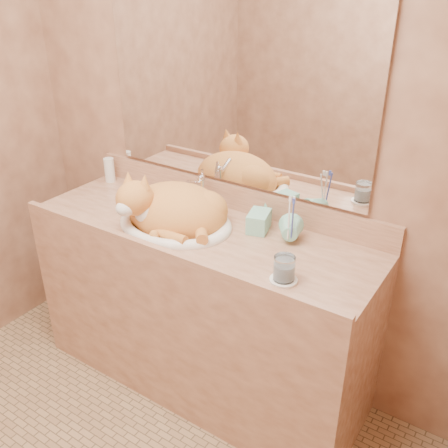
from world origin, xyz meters
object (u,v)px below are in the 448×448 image
Objects in this scene: vanity_counter at (201,308)px; sink_basin at (175,208)px; cat at (171,207)px; toothbrush_cup at (290,236)px; water_glass at (284,268)px; soap_dispenser at (255,217)px.

vanity_counter is 3.08× the size of sink_basin.
vanity_counter is at bearing -0.24° from cat.
sink_basin is at bearing -2.12° from cat.
vanity_counter is 0.63m from toothbrush_cup.
water_glass is at bearing -17.85° from vanity_counter.
sink_basin reaches higher than toothbrush_cup.
sink_basin is 4.87× the size of toothbrush_cup.
toothbrush_cup is 1.16× the size of water_glass.
sink_basin is 0.02m from cat.
water_glass is (0.50, -0.16, 0.48)m from vanity_counter.
cat is 4.34× the size of toothbrush_cup.
vanity_counter is at bearing -177.55° from soap_dispenser.
cat is 0.54m from toothbrush_cup.
vanity_counter is 3.45× the size of cat.
cat is 0.64m from water_glass.
sink_basin is at bearing -179.97° from soap_dispenser.
sink_basin is at bearing 167.08° from water_glass.
water_glass is at bearing -67.70° from toothbrush_cup.
cat is at bearing -169.09° from toothbrush_cup.
sink_basin reaches higher than water_glass.
sink_basin is at bearing -170.03° from vanity_counter.
soap_dispenser reaches higher than toothbrush_cup.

